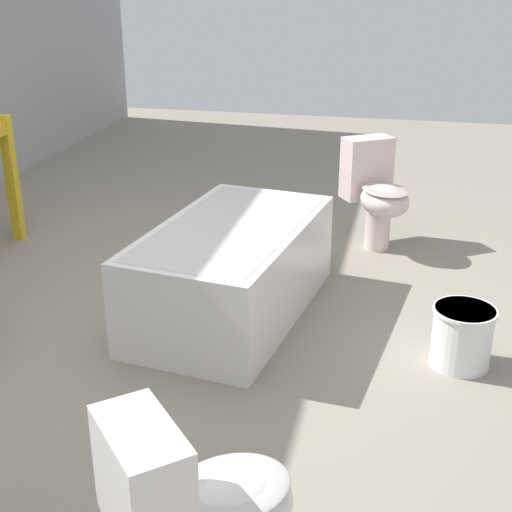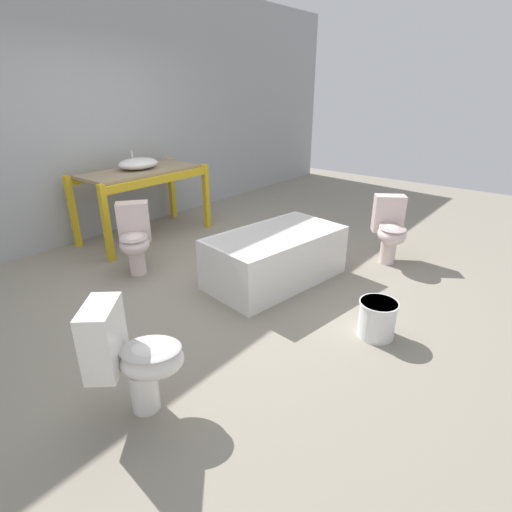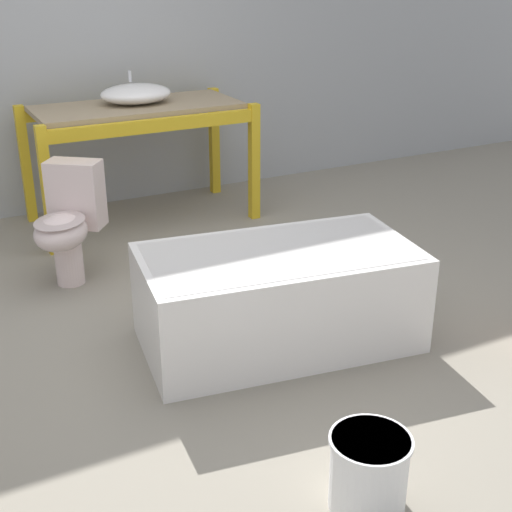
{
  "view_description": "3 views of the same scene",
  "coord_description": "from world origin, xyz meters",
  "px_view_note": "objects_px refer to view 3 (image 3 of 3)",
  "views": [
    {
      "loc": [
        -3.06,
        -1.46,
        1.84
      ],
      "look_at": [
        -0.06,
        -0.79,
        0.56
      ],
      "focal_mm": 50.0,
      "sensor_mm": 36.0,
      "label": 1
    },
    {
      "loc": [
        -2.59,
        -2.73,
        1.85
      ],
      "look_at": [
        -0.06,
        -0.69,
        0.47
      ],
      "focal_mm": 28.0,
      "sensor_mm": 36.0,
      "label": 2
    },
    {
      "loc": [
        -1.21,
        -3.43,
        1.91
      ],
      "look_at": [
        0.2,
        -0.73,
        0.61
      ],
      "focal_mm": 50.0,
      "sensor_mm": 36.0,
      "label": 3
    }
  ],
  "objects_px": {
    "bathtub_main": "(278,290)",
    "toilet_far": "(68,220)",
    "sink_basin": "(136,94)",
    "bucket_white": "(369,471)"
  },
  "relations": [
    {
      "from": "bathtub_main",
      "to": "toilet_far",
      "type": "distance_m",
      "value": 1.49
    },
    {
      "from": "bucket_white",
      "to": "bathtub_main",
      "type": "bearing_deg",
      "value": 76.08
    },
    {
      "from": "bathtub_main",
      "to": "bucket_white",
      "type": "relative_size",
      "value": 4.89
    },
    {
      "from": "bathtub_main",
      "to": "sink_basin",
      "type": "bearing_deg",
      "value": 98.04
    },
    {
      "from": "bathtub_main",
      "to": "toilet_far",
      "type": "xyz_separation_m",
      "value": [
        -0.77,
        1.27,
        0.1
      ]
    },
    {
      "from": "sink_basin",
      "to": "toilet_far",
      "type": "bearing_deg",
      "value": -130.66
    },
    {
      "from": "toilet_far",
      "to": "bathtub_main",
      "type": "bearing_deg",
      "value": -21.4
    },
    {
      "from": "bathtub_main",
      "to": "bucket_white",
      "type": "bearing_deg",
      "value": -95.65
    },
    {
      "from": "toilet_far",
      "to": "sink_basin",
      "type": "bearing_deg",
      "value": 86.89
    },
    {
      "from": "sink_basin",
      "to": "bucket_white",
      "type": "distance_m",
      "value": 3.51
    }
  ]
}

